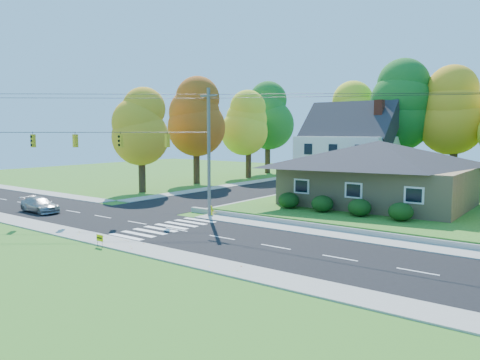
# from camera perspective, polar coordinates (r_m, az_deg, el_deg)

# --- Properties ---
(ground) EXTENTS (120.00, 120.00, 0.00)m
(ground) POSITION_cam_1_polar(r_m,az_deg,el_deg) (32.27, -7.76, -6.04)
(ground) COLOR #3D7923
(road_main) EXTENTS (90.00, 8.00, 0.02)m
(road_main) POSITION_cam_1_polar(r_m,az_deg,el_deg) (32.27, -7.76, -6.02)
(road_main) COLOR black
(road_main) RESTS_ON ground
(road_cross) EXTENTS (8.00, 44.00, 0.02)m
(road_cross) POSITION_cam_1_polar(r_m,az_deg,el_deg) (57.48, 4.83, -0.72)
(road_cross) COLOR black
(road_cross) RESTS_ON ground
(sidewalk_north) EXTENTS (90.00, 2.00, 0.08)m
(sidewalk_north) POSITION_cam_1_polar(r_m,az_deg,el_deg) (35.92, -2.15, -4.69)
(sidewalk_north) COLOR #9C9A90
(sidewalk_north) RESTS_ON ground
(sidewalk_south) EXTENTS (90.00, 2.00, 0.08)m
(sidewalk_south) POSITION_cam_1_polar(r_m,az_deg,el_deg) (29.01, -14.77, -7.47)
(sidewalk_south) COLOR #9C9A90
(sidewalk_south) RESTS_ON ground
(lawn) EXTENTS (30.00, 30.00, 0.50)m
(lawn) POSITION_cam_1_polar(r_m,az_deg,el_deg) (44.87, 24.60, -2.82)
(lawn) COLOR #3D7923
(lawn) RESTS_ON ground
(ranch_house) EXTENTS (14.60, 10.60, 5.40)m
(ranch_house) POSITION_cam_1_polar(r_m,az_deg,el_deg) (41.13, 16.47, 0.96)
(ranch_house) COLOR tan
(ranch_house) RESTS_ON lawn
(colonial_house) EXTENTS (10.40, 8.40, 9.60)m
(colonial_house) POSITION_cam_1_polar(r_m,az_deg,el_deg) (55.14, 13.10, 3.63)
(colonial_house) COLOR silver
(colonial_house) RESTS_ON lawn
(hedge_row) EXTENTS (10.70, 1.70, 1.27)m
(hedge_row) POSITION_cam_1_polar(r_m,az_deg,el_deg) (35.87, 12.15, -3.06)
(hedge_row) COLOR #163A10
(hedge_row) RESTS_ON lawn
(traffic_infrastructure) EXTENTS (38.10, 10.66, 10.00)m
(traffic_infrastructure) POSITION_cam_1_polar(r_m,az_deg,el_deg) (32.69, -6.41, 3.24)
(traffic_infrastructure) COLOR #666059
(traffic_infrastructure) RESTS_ON ground
(tree_lot_0) EXTENTS (6.72, 6.72, 12.51)m
(tree_lot_0) POSITION_cam_1_polar(r_m,az_deg,el_deg) (61.44, 13.70, 7.32)
(tree_lot_0) COLOR #3F2A19
(tree_lot_0) RESTS_ON lawn
(tree_lot_1) EXTENTS (7.84, 7.84, 14.60)m
(tree_lot_1) POSITION_cam_1_polar(r_m,az_deg,el_deg) (58.43, 18.82, 8.53)
(tree_lot_1) COLOR #3F2A19
(tree_lot_1) RESTS_ON lawn
(tree_lot_2) EXTENTS (7.28, 7.28, 13.56)m
(tree_lot_2) POSITION_cam_1_polar(r_m,az_deg,el_deg) (57.79, 24.82, 7.68)
(tree_lot_2) COLOR #3F2A19
(tree_lot_2) RESTS_ON lawn
(tree_west_0) EXTENTS (6.16, 6.16, 11.47)m
(tree_west_0) POSITION_cam_1_polar(r_m,az_deg,el_deg) (52.19, -11.97, 6.36)
(tree_west_0) COLOR #3F2A19
(tree_west_0) RESTS_ON ground
(tree_west_1) EXTENTS (7.28, 7.28, 13.56)m
(tree_west_1) POSITION_cam_1_polar(r_m,az_deg,el_deg) (59.96, -5.38, 7.64)
(tree_west_1) COLOR #3F2A19
(tree_west_1) RESTS_ON ground
(tree_west_2) EXTENTS (6.72, 6.72, 12.51)m
(tree_west_2) POSITION_cam_1_polar(r_m,az_deg,el_deg) (67.10, 1.05, 6.93)
(tree_west_2) COLOR #3F2A19
(tree_west_2) RESTS_ON ground
(tree_west_3) EXTENTS (7.84, 7.84, 14.60)m
(tree_west_3) POSITION_cam_1_polar(r_m,az_deg,el_deg) (74.85, 3.41, 7.82)
(tree_west_3) COLOR #3F2A19
(tree_west_3) RESTS_ON ground
(silver_sedan) EXTENTS (4.25, 1.85, 1.22)m
(silver_sedan) POSITION_cam_1_polar(r_m,az_deg,el_deg) (41.99, -23.23, -2.81)
(silver_sedan) COLOR #999999
(silver_sedan) RESTS_ON road_main
(white_car) EXTENTS (2.16, 4.45, 1.41)m
(white_car) POSITION_cam_1_polar(r_m,az_deg,el_deg) (57.79, 6.78, 0.01)
(white_car) COLOR silver
(white_car) RESTS_ON road_cross
(fire_hydrant) EXTENTS (0.47, 0.37, 0.83)m
(fire_hydrant) POSITION_cam_1_polar(r_m,az_deg,el_deg) (37.09, -3.56, -3.80)
(fire_hydrant) COLOR #FFF311
(fire_hydrant) RESTS_ON ground
(yard_sign) EXTENTS (0.58, 0.03, 0.73)m
(yard_sign) POSITION_cam_1_polar(r_m,az_deg,el_deg) (28.43, -16.73, -6.81)
(yard_sign) COLOR black
(yard_sign) RESTS_ON ground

